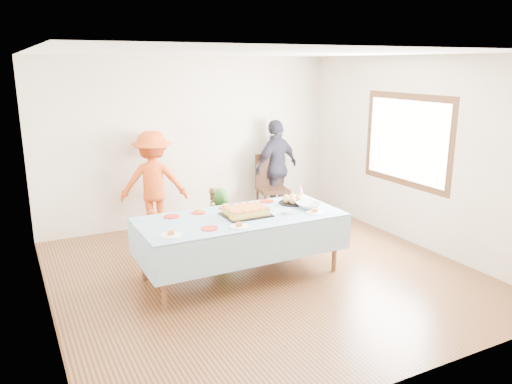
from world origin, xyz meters
The scene contains 22 objects.
ground centered at (0.00, 0.00, 0.00)m, with size 5.00×5.00×0.00m, color #472414.
room_walls centered at (0.05, 0.00, 1.77)m, with size 5.04×5.04×2.72m.
party_table centered at (-0.27, 0.06, 0.72)m, with size 2.50×1.10×0.78m.
birthday_cake centered at (-0.20, 0.05, 0.83)m, with size 0.57×0.44×0.10m.
rolls_tray centered at (0.59, 0.25, 0.83)m, with size 0.37×0.37×0.11m.
punch_bowl centered at (0.65, -0.04, 0.82)m, with size 0.30×0.30×0.07m, color silver.
party_hat centered at (0.87, 0.51, 0.87)m, with size 0.11×0.11×0.19m, color white.
fork_pile centered at (0.27, -0.12, 0.81)m, with size 0.24×0.18×0.07m, color white, non-canonical shape.
plate_red_far_a centered at (-1.03, 0.40, 0.79)m, with size 0.19×0.19×0.01m, color red.
plate_red_far_b centered at (-0.69, 0.41, 0.79)m, with size 0.18×0.18×0.01m, color red.
plate_red_far_c centered at (-0.30, 0.45, 0.79)m, with size 0.17×0.17×0.01m, color red.
plate_red_far_d centered at (0.32, 0.48, 0.79)m, with size 0.19×0.19×0.01m, color red.
plate_red_near centered at (-0.79, -0.22, 0.79)m, with size 0.19×0.19×0.01m, color red.
plate_white_left centered at (-1.25, -0.24, 0.79)m, with size 0.23×0.23×0.01m, color white.
plate_white_mid centered at (-0.47, -0.32, 0.79)m, with size 0.21×0.21×0.01m, color white.
plate_white_right centered at (0.60, -0.25, 0.79)m, with size 0.20×0.20×0.01m, color white.
dining_chair centered at (1.24, 2.04, 0.61)m, with size 0.54×0.54×1.09m.
toddler_left centered at (-1.13, 0.96, 0.37)m, with size 0.27×0.18×0.75m, color #B54616.
toddler_mid centered at (-0.07, 1.13, 0.43)m, with size 0.42×0.27×0.86m, color #2B6E24.
toddler_right centered at (-0.05, 1.51, 0.40)m, with size 0.38×0.30×0.79m, color tan.
adult_left centered at (-0.74, 2.20, 0.80)m, with size 1.03×0.59×1.60m, color #E0511C.
adult_right centered at (1.44, 2.20, 0.83)m, with size 0.97×0.40×1.66m, color #2F2C3D.
Camera 1 is at (-2.77, -5.20, 2.59)m, focal length 35.00 mm.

